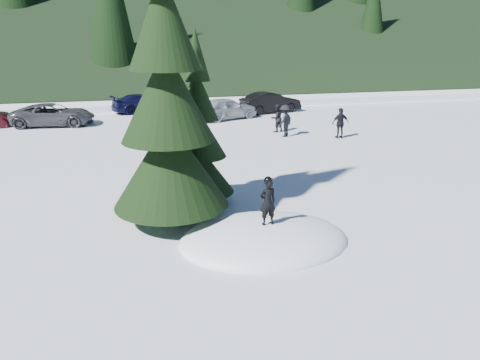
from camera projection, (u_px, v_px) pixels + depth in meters
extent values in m
plane|color=white|center=(264.00, 241.00, 12.25)|extent=(200.00, 200.00, 0.00)
ellipsoid|color=white|center=(264.00, 241.00, 12.25)|extent=(4.48, 3.52, 0.96)
cylinder|color=black|center=(172.00, 200.00, 13.21)|extent=(0.38, 0.38, 1.40)
cone|color=black|center=(170.00, 163.00, 12.88)|extent=(3.20, 3.20, 2.46)
cone|color=black|center=(167.00, 95.00, 12.32)|extent=(2.54, 2.54, 2.46)
cone|color=black|center=(163.00, 20.00, 11.75)|extent=(1.88, 1.88, 2.46)
cylinder|color=black|center=(199.00, 188.00, 14.79)|extent=(0.26, 0.26, 1.00)
cone|color=black|center=(199.00, 168.00, 14.59)|extent=(2.20, 2.20, 1.52)
cone|color=black|center=(198.00, 132.00, 14.24)|extent=(1.75, 1.75, 1.52)
cone|color=black|center=(197.00, 94.00, 13.90)|extent=(1.29, 1.29, 1.52)
cone|color=black|center=(195.00, 54.00, 13.55)|extent=(0.84, 0.84, 1.52)
imported|color=black|center=(268.00, 202.00, 11.90)|extent=(0.48, 0.35, 1.22)
imported|color=black|center=(277.00, 118.00, 25.40)|extent=(0.88, 0.79, 1.51)
imported|color=black|center=(340.00, 123.00, 23.89)|extent=(0.92, 0.40, 1.56)
imported|color=black|center=(285.00, 121.00, 24.24)|extent=(1.22, 1.15, 1.65)
imported|color=#424349|center=(53.00, 115.00, 27.11)|extent=(4.78, 2.49, 1.28)
imported|color=black|center=(143.00, 103.00, 31.71)|extent=(4.52, 2.87, 1.22)
imported|color=#969B9F|center=(226.00, 108.00, 29.10)|extent=(4.33, 3.00, 1.37)
imported|color=black|center=(270.00, 102.00, 31.56)|extent=(4.39, 2.41, 1.37)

